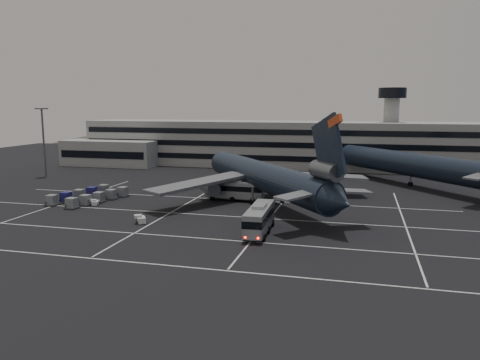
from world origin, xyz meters
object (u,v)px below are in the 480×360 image
Objects in this scene: bus_near at (259,217)px; uld_cluster at (89,196)px; bus_far at (234,189)px; tug_a at (96,203)px; trijet_main at (265,177)px.

uld_cluster is at bearing 156.69° from bus_near.
bus_far is at bearing 111.80° from bus_near.
uld_cluster reaches higher than tug_a.
bus_near is at bearing -116.80° from trijet_main.
bus_near reaches higher than bus_far.
bus_near is 5.75× the size of tug_a.
tug_a is at bearing 159.86° from bus_near.
uld_cluster is at bearing 155.03° from trijet_main.
trijet_main is 4.07× the size of bus_far.
bus_near is at bearing -21.13° from uld_cluster.
bus_near is 0.73× the size of uld_cluster.
trijet_main is at bearing 0.16° from tug_a.
trijet_main is at bearing 11.34° from uld_cluster.
uld_cluster is (-28.26, -7.63, -1.32)m from bus_far.
trijet_main reaches higher than uld_cluster.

